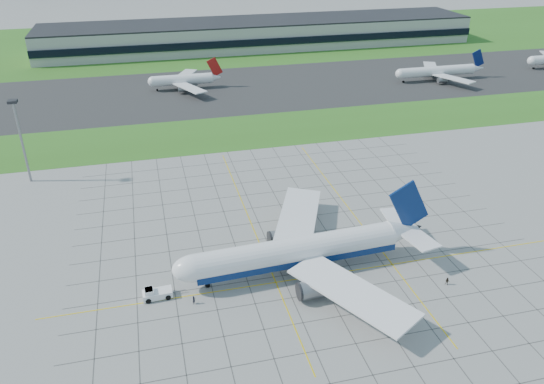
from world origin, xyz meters
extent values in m
plane|color=#9C9C97|center=(0.00, 0.00, 0.00)|extent=(1400.00, 1400.00, 0.00)
cube|color=#33641C|center=(0.00, 90.00, 0.02)|extent=(700.00, 35.00, 0.04)
cube|color=#383838|center=(0.00, 145.00, 0.03)|extent=(700.00, 75.00, 0.04)
cube|color=#33641C|center=(0.00, 255.00, 0.02)|extent=(700.00, 145.00, 0.04)
cube|color=#474744|center=(-48.00, 10.00, 0.01)|extent=(0.18, 130.00, 0.02)
cube|color=#474744|center=(-40.00, 10.00, 0.01)|extent=(0.18, 130.00, 0.02)
cube|color=#474744|center=(-32.00, 10.00, 0.01)|extent=(0.18, 130.00, 0.02)
cube|color=#474744|center=(-24.00, 10.00, 0.01)|extent=(0.18, 130.00, 0.02)
cube|color=#474744|center=(-16.00, 10.00, 0.01)|extent=(0.18, 130.00, 0.02)
cube|color=#474744|center=(-8.00, 10.00, 0.01)|extent=(0.18, 130.00, 0.02)
cube|color=#474744|center=(0.00, 10.00, 0.01)|extent=(0.18, 130.00, 0.02)
cube|color=#474744|center=(8.00, 10.00, 0.01)|extent=(0.18, 130.00, 0.02)
cube|color=#474744|center=(16.00, 10.00, 0.01)|extent=(0.18, 130.00, 0.02)
cube|color=#474744|center=(24.00, 10.00, 0.01)|extent=(0.18, 130.00, 0.02)
cube|color=#474744|center=(32.00, 10.00, 0.01)|extent=(0.18, 130.00, 0.02)
cube|color=#474744|center=(40.00, 10.00, 0.01)|extent=(0.18, 130.00, 0.02)
cube|color=#474744|center=(48.00, 10.00, 0.01)|extent=(0.18, 130.00, 0.02)
cube|color=#474744|center=(0.00, -32.00, 0.01)|extent=(110.00, 0.18, 0.02)
cube|color=#474744|center=(0.00, -24.00, 0.01)|extent=(110.00, 0.18, 0.02)
cube|color=#474744|center=(0.00, -16.00, 0.01)|extent=(110.00, 0.18, 0.02)
cube|color=#474744|center=(0.00, -8.00, 0.01)|extent=(110.00, 0.18, 0.02)
cube|color=#474744|center=(0.00, 0.00, 0.01)|extent=(110.00, 0.18, 0.02)
cube|color=#474744|center=(0.00, 8.00, 0.01)|extent=(110.00, 0.18, 0.02)
cube|color=#474744|center=(0.00, 16.00, 0.01)|extent=(110.00, 0.18, 0.02)
cube|color=#474744|center=(0.00, 24.00, 0.01)|extent=(110.00, 0.18, 0.02)
cube|color=#474744|center=(0.00, 32.00, 0.01)|extent=(110.00, 0.18, 0.02)
cube|color=#474744|center=(0.00, 40.00, 0.01)|extent=(110.00, 0.18, 0.02)
cube|color=#474744|center=(0.00, 48.00, 0.01)|extent=(110.00, 0.18, 0.02)
cube|color=#474744|center=(0.00, 56.00, 0.01)|extent=(110.00, 0.18, 0.02)
cube|color=#474744|center=(0.00, 64.00, 0.01)|extent=(110.00, 0.18, 0.02)
cube|color=yellow|center=(0.00, -2.00, 0.02)|extent=(120.00, 0.25, 0.03)
cube|color=yellow|center=(-10.00, 20.00, 0.02)|extent=(0.25, 100.00, 0.03)
cube|color=yellow|center=(18.00, 20.00, 0.02)|extent=(0.25, 100.00, 0.03)
cube|color=#B7B7B2|center=(40.00, 230.00, 7.50)|extent=(260.00, 42.00, 15.00)
cube|color=black|center=(40.00, 208.50, 7.00)|extent=(260.00, 1.00, 4.00)
cube|color=black|center=(40.00, 230.00, 15.40)|extent=(260.00, 42.00, 0.80)
cylinder|color=gray|center=(-70.00, 65.00, 12.50)|extent=(0.70, 0.70, 25.00)
cube|color=black|center=(-70.00, 65.00, 25.20)|extent=(2.50, 2.50, 0.80)
cylinder|color=white|center=(-4.25, 1.08, 5.64)|extent=(46.57, 8.44, 6.04)
cube|color=navy|center=(-4.25, 1.08, 3.73)|extent=(46.55, 8.04, 1.61)
ellipsoid|color=white|center=(-27.38, -0.13, 5.64)|extent=(9.97, 6.54, 6.04)
cube|color=black|center=(-29.59, -0.24, 6.14)|extent=(2.38, 3.33, 0.60)
cone|color=white|center=(22.39, 2.46, 5.94)|extent=(8.34, 6.15, 5.74)
cube|color=navy|center=(22.90, 2.49, 12.69)|extent=(10.99, 1.07, 12.85)
cube|color=white|center=(0.94, 17.48, 4.63)|extent=(19.38, 29.50, 0.98)
cube|color=white|center=(2.62, -14.70, 4.63)|extent=(21.60, 29.06, 0.98)
cylinder|color=slate|center=(-4.80, 11.63, 2.62)|extent=(6.73, 4.16, 3.83)
cylinder|color=slate|center=(-3.70, -9.48, 2.62)|extent=(6.73, 4.16, 3.83)
cylinder|color=gray|center=(-24.87, 0.00, 1.31)|extent=(0.38, 0.38, 2.62)
cylinder|color=black|center=(-24.87, 0.00, 0.55)|extent=(1.13, 0.56, 1.11)
cylinder|color=black|center=(0.61, 4.55, 0.65)|extent=(1.37, 1.27, 1.31)
cylinder|color=black|center=(0.94, -1.88, 0.65)|extent=(1.37, 1.27, 1.31)
cube|color=white|center=(-35.64, -0.89, 0.93)|extent=(6.32, 3.20, 1.44)
cube|color=white|center=(-37.28, -0.97, 1.96)|extent=(1.97, 2.36, 1.13)
cube|color=black|center=(-37.28, -0.97, 2.16)|extent=(1.75, 2.14, 0.72)
cube|color=gray|center=(-31.21, -0.66, 0.62)|extent=(3.10, 0.35, 0.19)
cylinder|color=black|center=(-37.76, 0.34, 0.57)|extent=(1.16, 0.57, 1.13)
cylinder|color=black|center=(-37.62, -2.33, 0.57)|extent=(1.16, 0.57, 1.13)
cylinder|color=black|center=(-33.65, 0.56, 0.57)|extent=(1.16, 0.57, 1.13)
cylinder|color=black|center=(-33.51, -2.12, 0.57)|extent=(1.16, 0.57, 1.13)
imported|color=black|center=(-28.38, -4.86, 0.97)|extent=(0.83, 0.82, 1.94)
imported|color=black|center=(26.25, -12.01, 0.92)|extent=(1.12, 1.14, 1.85)
cylinder|color=white|center=(-15.13, 150.53, 4.50)|extent=(27.13, 4.80, 4.80)
cube|color=#9F1412|center=(-0.06, 150.53, 9.50)|extent=(7.46, 0.40, 9.15)
cube|color=white|center=(-13.25, 161.53, 3.70)|extent=(13.89, 20.66, 0.40)
cube|color=white|center=(-13.25, 139.53, 3.70)|extent=(13.89, 20.66, 0.40)
cylinder|color=black|center=(-12.87, 152.73, 0.50)|extent=(1.00, 1.00, 1.00)
cylinder|color=black|center=(-12.87, 148.33, 0.50)|extent=(1.00, 1.00, 1.00)
cylinder|color=white|center=(106.72, 135.42, 4.50)|extent=(38.99, 4.80, 4.80)
cube|color=#081553|center=(128.38, 135.42, 9.50)|extent=(7.46, 0.40, 9.15)
cube|color=white|center=(109.43, 146.42, 3.70)|extent=(13.89, 20.66, 0.40)
cube|color=white|center=(109.43, 124.42, 3.70)|extent=(13.89, 20.66, 0.40)
cylinder|color=black|center=(109.97, 137.62, 0.50)|extent=(1.00, 1.00, 1.00)
cylinder|color=black|center=(109.97, 133.22, 0.50)|extent=(1.00, 1.00, 1.00)
camera|label=1|loc=(-33.83, -93.45, 72.15)|focal=35.00mm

